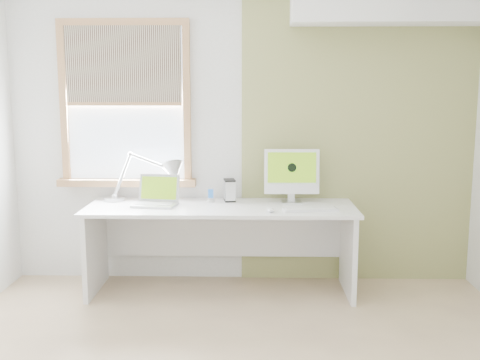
{
  "coord_description": "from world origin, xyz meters",
  "views": [
    {
      "loc": [
        0.09,
        -3.11,
        1.67
      ],
      "look_at": [
        0.0,
        1.05,
        1.0
      ],
      "focal_mm": 42.04,
      "sensor_mm": 36.0,
      "label": 1
    }
  ],
  "objects_px": {
    "imac": "(292,173)",
    "desk_lamp": "(162,175)",
    "external_drive": "(230,190)",
    "desk": "(221,227)",
    "laptop": "(157,197)"
  },
  "relations": [
    {
      "from": "external_drive",
      "to": "imac",
      "type": "relative_size",
      "value": 0.4
    },
    {
      "from": "laptop",
      "to": "imac",
      "type": "relative_size",
      "value": 0.83
    },
    {
      "from": "desk",
      "to": "external_drive",
      "type": "relative_size",
      "value": 11.84
    },
    {
      "from": "desk_lamp",
      "to": "external_drive",
      "type": "height_order",
      "value": "desk_lamp"
    },
    {
      "from": "laptop",
      "to": "desk_lamp",
      "type": "bearing_deg",
      "value": 82.45
    },
    {
      "from": "desk_lamp",
      "to": "imac",
      "type": "height_order",
      "value": "imac"
    },
    {
      "from": "desk_lamp",
      "to": "imac",
      "type": "bearing_deg",
      "value": -2.5
    },
    {
      "from": "desk",
      "to": "desk_lamp",
      "type": "relative_size",
      "value": 2.93
    },
    {
      "from": "external_drive",
      "to": "imac",
      "type": "bearing_deg",
      "value": -5.35
    },
    {
      "from": "laptop",
      "to": "external_drive",
      "type": "relative_size",
      "value": 2.04
    },
    {
      "from": "imac",
      "to": "laptop",
      "type": "bearing_deg",
      "value": -173.69
    },
    {
      "from": "external_drive",
      "to": "desk",
      "type": "bearing_deg",
      "value": -112.1
    },
    {
      "from": "imac",
      "to": "desk_lamp",
      "type": "bearing_deg",
      "value": 177.5
    },
    {
      "from": "desk",
      "to": "imac",
      "type": "bearing_deg",
      "value": 10.46
    },
    {
      "from": "laptop",
      "to": "external_drive",
      "type": "distance_m",
      "value": 0.62
    }
  ]
}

